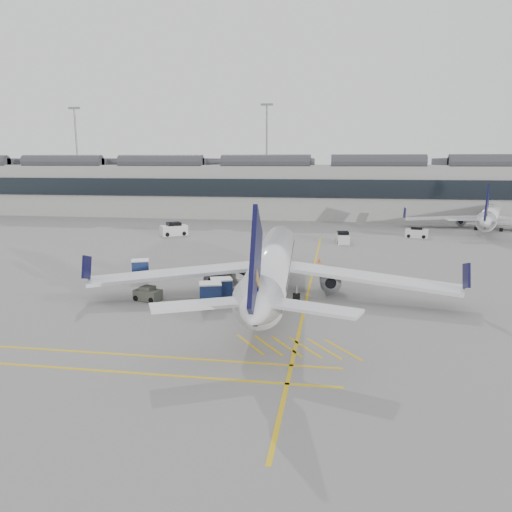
# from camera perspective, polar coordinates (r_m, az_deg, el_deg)

# --- Properties ---
(ground) EXTENTS (220.00, 220.00, 0.00)m
(ground) POSITION_cam_1_polar(r_m,az_deg,el_deg) (41.22, -8.69, -5.96)
(ground) COLOR gray
(ground) RESTS_ON ground
(terminal) EXTENTS (200.00, 20.45, 12.40)m
(terminal) POSITION_cam_1_polar(r_m,az_deg,el_deg) (110.28, 2.79, 7.84)
(terminal) COLOR #9E9E99
(terminal) RESTS_ON ground
(light_masts) EXTENTS (113.00, 0.60, 25.45)m
(light_masts) POSITION_cam_1_polar(r_m,az_deg,el_deg) (124.34, 2.79, 12.02)
(light_masts) COLOR slate
(light_masts) RESTS_ON ground
(apron_markings) EXTENTS (0.25, 60.00, 0.01)m
(apron_markings) POSITION_cam_1_polar(r_m,az_deg,el_deg) (49.01, 6.19, -3.19)
(apron_markings) COLOR gold
(apron_markings) RESTS_ON ground
(airliner_main) EXTENTS (32.19, 35.25, 9.37)m
(airliner_main) POSITION_cam_1_polar(r_m,az_deg,el_deg) (44.03, 1.84, -1.07)
(airliner_main) COLOR silver
(airliner_main) RESTS_ON ground
(airliner_far) EXTENTS (27.32, 30.30, 8.36)m
(airliner_far) POSITION_cam_1_polar(r_m,az_deg,el_deg) (95.90, 25.17, 4.18)
(airliner_far) COLOR silver
(airliner_far) RESTS_ON ground
(belt_loader) EXTENTS (4.53, 1.84, 1.82)m
(belt_loader) POSITION_cam_1_polar(r_m,az_deg,el_deg) (47.66, -1.91, -2.88)
(belt_loader) COLOR beige
(belt_loader) RESTS_ON ground
(baggage_cart_a) EXTENTS (1.91, 1.75, 1.64)m
(baggage_cart_a) POSITION_cam_1_polar(r_m,az_deg,el_deg) (46.18, 2.08, -2.89)
(baggage_cart_a) COLOR gray
(baggage_cart_a) RESTS_ON ground
(baggage_cart_b) EXTENTS (2.32, 2.13, 1.99)m
(baggage_cart_b) POSITION_cam_1_polar(r_m,az_deg,el_deg) (42.77, -3.98, -3.76)
(baggage_cart_b) COLOR gray
(baggage_cart_b) RESTS_ON ground
(baggage_cart_c) EXTENTS (2.28, 2.05, 2.02)m
(baggage_cart_c) POSITION_cam_1_polar(r_m,az_deg,el_deg) (41.23, -5.24, -4.32)
(baggage_cart_c) COLOR gray
(baggage_cart_c) RESTS_ON ground
(baggage_cart_d) EXTENTS (2.26, 2.08, 1.93)m
(baggage_cart_d) POSITION_cam_1_polar(r_m,az_deg,el_deg) (52.20, -13.08, -1.39)
(baggage_cart_d) COLOR gray
(baggage_cart_d) RESTS_ON ground
(ramp_agent_a) EXTENTS (0.74, 0.79, 1.82)m
(ramp_agent_a) POSITION_cam_1_polar(r_m,az_deg,el_deg) (45.90, 2.23, -2.93)
(ramp_agent_a) COLOR #E7470C
(ramp_agent_a) RESTS_ON ground
(ramp_agent_b) EXTENTS (0.97, 0.78, 1.89)m
(ramp_agent_b) POSITION_cam_1_polar(r_m,az_deg,el_deg) (46.31, 1.55, -2.76)
(ramp_agent_b) COLOR #ED4A0C
(ramp_agent_b) RESTS_ON ground
(pushback_tug) EXTENTS (2.49, 1.88, 1.24)m
(pushback_tug) POSITION_cam_1_polar(r_m,az_deg,el_deg) (43.97, -12.26, -4.28)
(pushback_tug) COLOR #535548
(pushback_tug) RESTS_ON ground
(safety_cone_nose) EXTENTS (0.41, 0.41, 0.57)m
(safety_cone_nose) POSITION_cam_1_polar(r_m,az_deg,el_deg) (59.43, 7.26, -0.46)
(safety_cone_nose) COLOR #F24C0A
(safety_cone_nose) RESTS_ON ground
(safety_cone_engine) EXTENTS (0.32, 0.32, 0.45)m
(safety_cone_engine) POSITION_cam_1_polar(r_m,az_deg,el_deg) (47.83, 8.82, -3.34)
(safety_cone_engine) COLOR #F24C0A
(safety_cone_engine) RESTS_ON ground
(service_van_left) EXTENTS (4.57, 4.04, 2.12)m
(service_van_left) POSITION_cam_1_polar(r_m,az_deg,el_deg) (81.56, -9.36, 3.00)
(service_van_left) COLOR silver
(service_van_left) RESTS_ON ground
(service_van_mid) EXTENTS (2.04, 3.53, 1.73)m
(service_van_mid) POSITION_cam_1_polar(r_m,az_deg,el_deg) (73.85, 9.88, 2.05)
(service_van_mid) COLOR silver
(service_van_mid) RESTS_ON ground
(service_van_right) EXTENTS (3.66, 2.38, 1.73)m
(service_van_right) POSITION_cam_1_polar(r_m,az_deg,el_deg) (82.17, 17.89, 2.56)
(service_van_right) COLOR silver
(service_van_right) RESTS_ON ground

